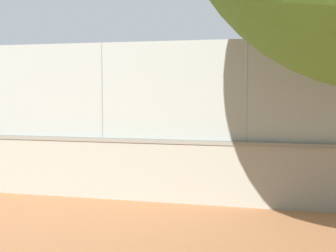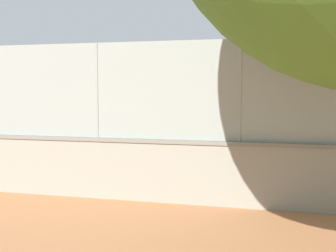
# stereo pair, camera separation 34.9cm
# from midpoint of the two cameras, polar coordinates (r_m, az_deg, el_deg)

# --- Properties ---
(ground_plane) EXTENTS (260.00, 260.00, 0.00)m
(ground_plane) POSITION_cam_midpoint_polar(r_m,az_deg,el_deg) (22.08, 4.93, -1.60)
(ground_plane) COLOR #B27247
(perimeter_wall) EXTENTS (22.81, 0.39, 1.38)m
(perimeter_wall) POSITION_cam_midpoint_polar(r_m,az_deg,el_deg) (9.52, -0.66, -5.82)
(perimeter_wall) COLOR gray
(perimeter_wall) RESTS_ON ground_plane
(fence_panel_on_wall) EXTENTS (22.42, 0.12, 2.12)m
(fence_panel_on_wall) POSITION_cam_midpoint_polar(r_m,az_deg,el_deg) (9.36, -0.67, 4.69)
(fence_panel_on_wall) COLOR gray
(fence_panel_on_wall) RESTS_ON perimeter_wall
(player_crossing_court) EXTENTS (0.94, 0.94, 1.59)m
(player_crossing_court) POSITION_cam_midpoint_polar(r_m,az_deg,el_deg) (15.29, 17.68, -1.12)
(player_crossing_court) COLOR navy
(player_crossing_court) RESTS_ON ground_plane
(player_foreground_swinging) EXTENTS (0.82, 0.99, 1.59)m
(player_foreground_swinging) POSITION_cam_midpoint_polar(r_m,az_deg,el_deg) (18.66, -14.78, -0.03)
(player_foreground_swinging) COLOR navy
(player_foreground_swinging) RESTS_ON ground_plane
(sports_ball) EXTENTS (0.21, 0.21, 0.21)m
(sports_ball) POSITION_cam_midpoint_polar(r_m,az_deg,el_deg) (13.35, 15.77, -0.12)
(sports_ball) COLOR yellow
(courtside_bench) EXTENTS (1.60, 0.38, 0.87)m
(courtside_bench) POSITION_cam_midpoint_polar(r_m,az_deg,el_deg) (12.90, -18.29, -4.32)
(courtside_bench) COLOR brown
(courtside_bench) RESTS_ON ground_plane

